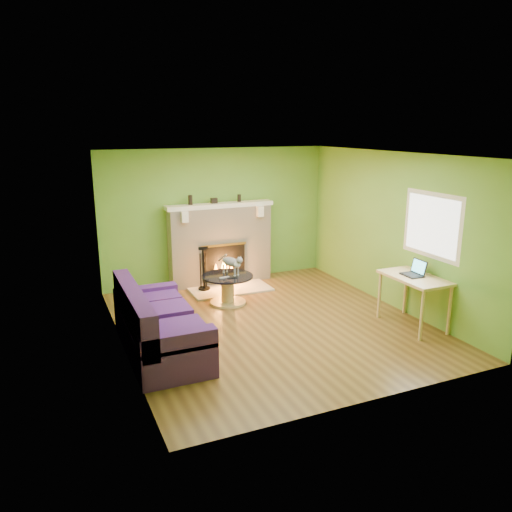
# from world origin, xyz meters

# --- Properties ---
(floor) EXTENTS (5.00, 5.00, 0.00)m
(floor) POSITION_xyz_m (0.00, 0.00, 0.00)
(floor) COLOR brown
(floor) RESTS_ON ground
(ceiling) EXTENTS (5.00, 5.00, 0.00)m
(ceiling) POSITION_xyz_m (0.00, 0.00, 2.60)
(ceiling) COLOR white
(ceiling) RESTS_ON wall_back
(wall_back) EXTENTS (5.00, 0.00, 5.00)m
(wall_back) POSITION_xyz_m (0.00, 2.50, 1.30)
(wall_back) COLOR #5E8F2E
(wall_back) RESTS_ON floor
(wall_front) EXTENTS (5.00, 0.00, 5.00)m
(wall_front) POSITION_xyz_m (0.00, -2.50, 1.30)
(wall_front) COLOR #5E8F2E
(wall_front) RESTS_ON floor
(wall_left) EXTENTS (0.00, 5.00, 5.00)m
(wall_left) POSITION_xyz_m (-2.25, 0.00, 1.30)
(wall_left) COLOR #5E8F2E
(wall_left) RESTS_ON floor
(wall_right) EXTENTS (0.00, 5.00, 5.00)m
(wall_right) POSITION_xyz_m (2.25, 0.00, 1.30)
(wall_right) COLOR #5E8F2E
(wall_right) RESTS_ON floor
(window_frame) EXTENTS (0.00, 1.20, 1.20)m
(window_frame) POSITION_xyz_m (2.24, -0.90, 1.55)
(window_frame) COLOR silver
(window_frame) RESTS_ON wall_right
(window_pane) EXTENTS (0.00, 1.06, 1.06)m
(window_pane) POSITION_xyz_m (2.23, -0.90, 1.55)
(window_pane) COLOR white
(window_pane) RESTS_ON wall_right
(fireplace) EXTENTS (2.10, 0.46, 1.58)m
(fireplace) POSITION_xyz_m (0.00, 2.32, 0.77)
(fireplace) COLOR beige
(fireplace) RESTS_ON floor
(hearth) EXTENTS (1.50, 0.75, 0.03)m
(hearth) POSITION_xyz_m (0.00, 1.80, 0.01)
(hearth) COLOR beige
(hearth) RESTS_ON floor
(mantel) EXTENTS (2.10, 0.28, 0.08)m
(mantel) POSITION_xyz_m (0.00, 2.30, 1.54)
(mantel) COLOR white
(mantel) RESTS_ON fireplace
(sofa) EXTENTS (0.94, 2.08, 0.93)m
(sofa) POSITION_xyz_m (-1.86, -0.29, 0.36)
(sofa) COLOR #461B68
(sofa) RESTS_ON floor
(coffee_table) EXTENTS (0.89, 0.89, 0.50)m
(coffee_table) POSITION_xyz_m (-0.29, 1.15, 0.29)
(coffee_table) COLOR #D9BB75
(coffee_table) RESTS_ON floor
(desk) EXTENTS (0.63, 1.08, 0.80)m
(desk) POSITION_xyz_m (1.95, -0.95, 0.70)
(desk) COLOR #D9BB75
(desk) RESTS_ON floor
(cat) EXTENTS (0.41, 0.61, 0.36)m
(cat) POSITION_xyz_m (-0.21, 1.20, 0.68)
(cat) COLOR slate
(cat) RESTS_ON coffee_table
(remote_silver) EXTENTS (0.17, 0.05, 0.02)m
(remote_silver) POSITION_xyz_m (-0.39, 1.03, 0.51)
(remote_silver) COLOR #97989A
(remote_silver) RESTS_ON coffee_table
(remote_black) EXTENTS (0.16, 0.06, 0.02)m
(remote_black) POSITION_xyz_m (-0.27, 0.97, 0.51)
(remote_black) COLOR black
(remote_black) RESTS_ON coffee_table
(laptop) EXTENTS (0.29, 0.33, 0.24)m
(laptop) POSITION_xyz_m (1.93, -0.90, 0.92)
(laptop) COLOR black
(laptop) RESTS_ON desk
(fire_tools) EXTENTS (0.22, 0.22, 0.82)m
(fire_tools) POSITION_xyz_m (-0.47, 1.95, 0.44)
(fire_tools) COLOR black
(fire_tools) RESTS_ON hearth
(mantel_vase_left) EXTENTS (0.08, 0.08, 0.18)m
(mantel_vase_left) POSITION_xyz_m (-0.57, 2.33, 1.67)
(mantel_vase_left) COLOR black
(mantel_vase_left) RESTS_ON mantel
(mantel_vase_right) EXTENTS (0.07, 0.07, 0.14)m
(mantel_vase_right) POSITION_xyz_m (0.40, 2.33, 1.65)
(mantel_vase_right) COLOR black
(mantel_vase_right) RESTS_ON mantel
(mantel_box) EXTENTS (0.12, 0.08, 0.10)m
(mantel_box) POSITION_xyz_m (-0.11, 2.33, 1.63)
(mantel_box) COLOR black
(mantel_box) RESTS_ON mantel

